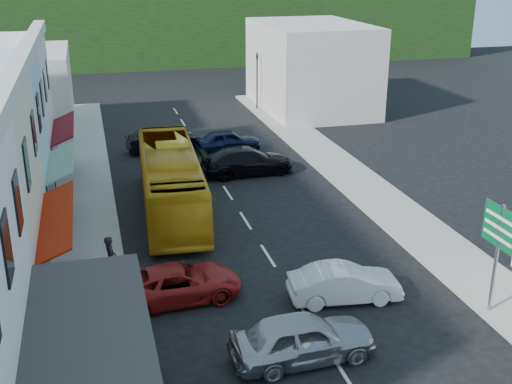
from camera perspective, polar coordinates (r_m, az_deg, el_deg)
The scene contains 16 objects.
ground at distance 24.29m, azimuth 3.67°, elevation -9.67°, with size 120.00×120.00×0.00m, color black.
sidewalk_left at distance 32.24m, azimuth -14.88°, elevation -2.33°, with size 3.00×52.00×0.15m, color gray.
sidewalk_right at distance 35.28m, azimuth 10.17°, elevation 0.03°, with size 3.00×52.00×0.15m, color gray.
distant_block_left at distance 48.05m, azimuth -20.89°, elevation 8.07°, with size 8.00×10.00×6.00m, color #B7B2A8.
distant_block_right at distance 53.69m, azimuth 4.90°, elevation 11.03°, with size 8.00×12.00×7.00m, color #B7B2A8.
hillside at distance 85.33m, azimuth -11.63°, elevation 16.33°, with size 80.00×26.00×14.00m.
bus at distance 32.07m, azimuth -7.59°, elevation 0.90°, with size 2.50×11.60×3.10m, color gold.
car_silver at distance 20.83m, azimuth 4.16°, elevation -13.02°, with size 1.80×4.40×1.40m, color #A4A4A9.
car_white at distance 24.22m, azimuth 7.87°, elevation -8.03°, with size 1.80×4.40×1.40m, color silver.
car_red at distance 24.22m, azimuth -6.95°, elevation -7.99°, with size 1.90×4.60×1.40m, color maroon.
car_black_near at distance 37.60m, azimuth -0.78°, elevation 2.64°, with size 1.84×4.50×1.40m, color black.
car_navy_mid at distance 42.01m, azimuth -2.51°, elevation 4.54°, with size 1.80×4.40×1.40m, color black.
car_black_far at distance 42.47m, azimuth -8.36°, elevation 4.52°, with size 1.80×4.40×1.40m, color black.
pedestrian_left at distance 25.69m, azimuth -12.79°, elevation -5.88°, with size 0.60×0.40×1.70m, color black.
direction_sign at distance 24.00m, azimuth 20.54°, elevation -5.75°, with size 0.23×1.90×4.21m, color #055128, non-canonical shape.
traffic_signal at distance 53.20m, azimuth 0.09°, elevation 9.77°, with size 0.83×1.06×4.73m, color black, non-canonical shape.
Camera 1 is at (-6.84, -19.89, 12.14)m, focal length 45.00 mm.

